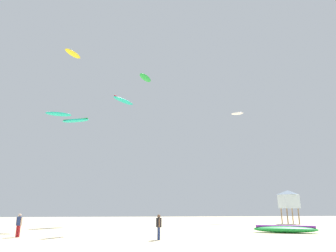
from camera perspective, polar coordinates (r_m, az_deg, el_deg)
person_foreground at (r=20.40m, az=-1.72°, el=-17.89°), size 0.35×0.51×1.54m
person_midground at (r=24.51m, az=-25.96°, el=-15.95°), size 0.47×0.35×1.56m
kite_grounded_near at (r=27.66m, az=20.95°, el=-17.47°), size 5.08×3.28×0.59m
lifeguard_tower at (r=43.32m, az=21.46°, el=-12.51°), size 2.30×2.30×4.15m
kite_aloft_1 at (r=46.16m, az=-19.67°, el=2.10°), size 3.66×1.74×0.56m
kite_aloft_2 at (r=33.19m, az=-4.23°, el=8.93°), size 1.72×2.20×0.55m
kite_aloft_4 at (r=52.95m, az=12.74°, el=2.28°), size 2.07×1.40×0.51m
kite_aloft_5 at (r=34.06m, az=-16.81°, el=0.98°), size 3.23×1.99×0.39m
kite_aloft_6 at (r=39.71m, az=-17.25°, el=12.71°), size 1.99×2.60×0.50m
kite_aloft_7 at (r=43.75m, az=-8.28°, el=4.68°), size 3.43×3.88×0.53m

